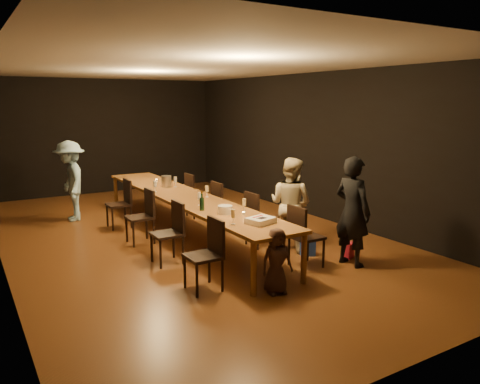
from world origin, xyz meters
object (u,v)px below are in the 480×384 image
ice_bucket (166,181)px  chair_left_0 (203,255)px  child (277,261)px  chair_right_0 (307,236)px  table (185,198)px  chair_left_2 (140,217)px  woman_tan (290,204)px  champagne_bottle (202,201)px  birthday_cake (261,220)px  woman_birthday (352,211)px  chair_left_1 (167,233)px  man_blue (71,181)px  chair_right_1 (261,219)px  chair_left_3 (119,204)px  chair_right_2 (226,206)px  chair_right_3 (198,195)px  plate_stack (225,210)px

ice_bucket → chair_left_0: bearing=-105.1°
child → chair_right_0: bearing=40.2°
table → child: bearing=-91.9°
chair_left_2 → woman_tan: (2.00, -1.61, 0.30)m
champagne_bottle → birthday_cake: bearing=-73.6°
chair_right_0 → ice_bucket: size_ratio=4.23×
woman_birthday → birthday_cake: (-1.40, 0.34, -0.03)m
chair_left_1 → man_blue: 3.53m
table → chair_left_0: bearing=-109.5°
ice_bucket → chair_right_1: bearing=-70.3°
man_blue → child: size_ratio=1.92×
chair_left_1 → chair_left_2: same height
chair_left_2 → chair_left_3: same height
chair_left_2 → birthday_cake: (0.92, -2.35, 0.33)m
chair_right_1 → man_blue: bearing=-145.8°
chair_right_0 → chair_left_2: same height
chair_left_0 → chair_right_0: bearing=-90.0°
child → chair_left_1: bearing=122.1°
chair_right_0 → woman_birthday: size_ratio=0.57×
birthday_cake → child: bearing=-119.8°
chair_right_1 → chair_right_2: bearing=180.0°
woman_birthday → birthday_cake: size_ratio=3.87×
table → chair_left_2: (-0.85, 0.00, -0.24)m
woman_tan → chair_right_0: bearing=136.1°
ice_bucket → man_blue: bearing=141.1°
man_blue → table: bearing=37.2°
table → chair_right_2: size_ratio=6.45×
chair_left_1 → woman_birthday: (2.32, -1.48, 0.35)m
chair_right_0 → woman_tan: bearing=159.2°
table → woman_birthday: woman_birthday is taller
chair_right_3 → child: size_ratio=1.09×
man_blue → woman_birthday: bearing=34.6°
ice_bucket → woman_birthday: bearing=-69.1°
woman_tan → man_blue: 4.69m
chair_left_1 → woman_tan: (2.00, -0.41, 0.30)m
chair_left_3 → ice_bucket: ice_bucket is taller
chair_left_3 → child: (0.75, -4.17, -0.04)m
chair_right_3 → chair_right_2: bearing=-0.0°
chair_left_0 → chair_left_1: bearing=0.0°
chair_right_1 → birthday_cake: 1.42m
chair_left_2 → plate_stack: 1.81m
chair_right_1 → woman_tan: woman_tan is taller
chair_right_0 → chair_right_2: same height
table → champagne_bottle: (-0.26, -1.21, 0.20)m
chair_left_0 → woman_birthday: 2.36m
chair_left_2 → birthday_cake: bearing=-158.6°
chair_left_2 → birthday_cake: 2.54m
chair_right_2 → chair_left_3: size_ratio=1.00×
chair_left_1 → plate_stack: size_ratio=4.23×
child → birthday_cake: 0.75m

